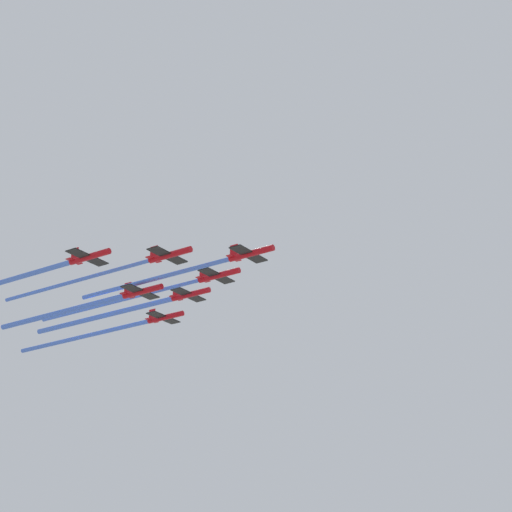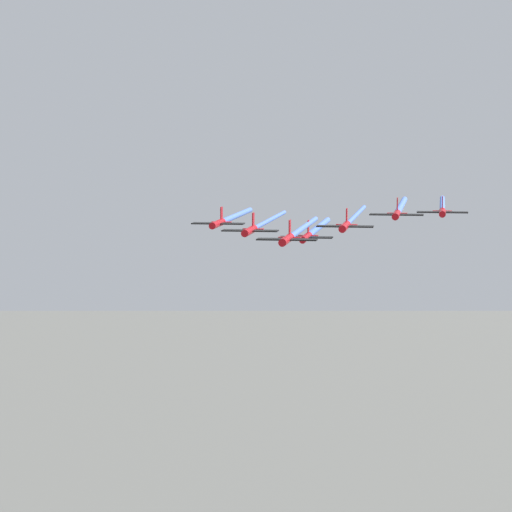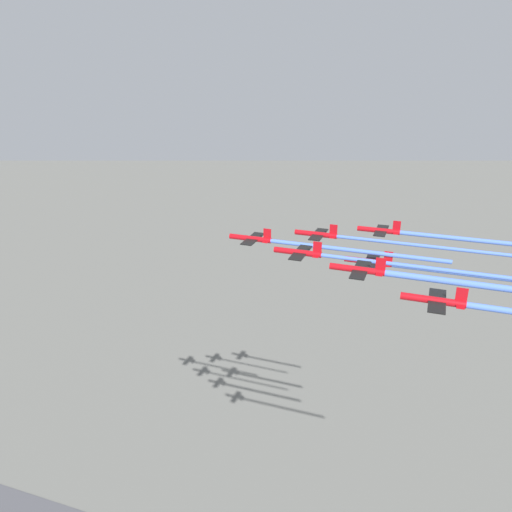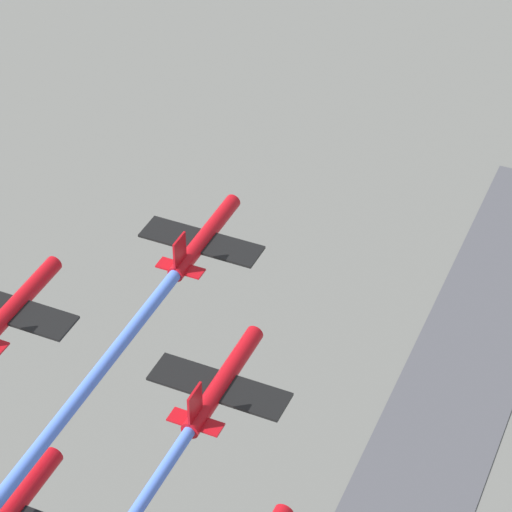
# 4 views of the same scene
# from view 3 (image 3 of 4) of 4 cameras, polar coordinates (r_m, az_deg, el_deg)

# --- Properties ---
(jet_0) EXTENTS (10.40, 10.95, 3.66)m
(jet_0) POSITION_cam_3_polar(r_m,az_deg,el_deg) (123.98, -0.47, 2.03)
(jet_0) COLOR #B20C14
(jet_1) EXTENTS (10.40, 10.95, 3.66)m
(jet_1) POSITION_cam_3_polar(r_m,az_deg,el_deg) (111.66, 4.99, 0.44)
(jet_1) COLOR #B20C14
(jet_2) EXTENTS (10.40, 10.95, 3.66)m
(jet_2) POSITION_cam_3_polar(r_m,az_deg,el_deg) (127.76, 7.04, 2.50)
(jet_2) COLOR #B20C14
(jet_3) EXTENTS (10.40, 10.95, 3.66)m
(jet_3) POSITION_cam_3_polar(r_m,az_deg,el_deg) (100.69, 11.71, -1.51)
(jet_3) COLOR #B20C14
(jet_4) EXTENTS (10.40, 10.95, 3.66)m
(jet_4) POSITION_cam_3_polar(r_m,az_deg,el_deg) (118.23, 12.89, -0.61)
(jet_4) COLOR #B20C14
(jet_5) EXTENTS (10.40, 10.95, 3.66)m
(jet_5) POSITION_cam_3_polar(r_m,az_deg,el_deg) (133.61, 14.01, 2.87)
(jet_5) COLOR #B20C14
(jet_6) EXTENTS (10.40, 10.95, 3.66)m
(jet_6) POSITION_cam_3_polar(r_m,az_deg,el_deg) (92.23, 19.82, -4.78)
(jet_6) COLOR #B20C14
(smoke_trail_0) EXTENTS (5.37, 41.65, 0.98)m
(smoke_trail_0) POSITION_cam_3_polar(r_m,az_deg,el_deg) (117.87, 11.39, 0.58)
(smoke_trail_0) COLOR #4C72D8
(smoke_trail_1) EXTENTS (6.01, 48.91, 0.85)m
(smoke_trail_1) POSITION_cam_3_polar(r_m,az_deg,el_deg) (108.40, 20.21, -1.47)
(smoke_trail_1) COLOR #4C72D8
(smoke_trail_2) EXTENTS (5.41, 43.38, 0.84)m
(smoke_trail_2) POSITION_cam_3_polar(r_m,az_deg,el_deg) (124.89, 19.05, 1.05)
(smoke_trail_2) COLOR #4C72D8
(smoke_trail_3) EXTENTS (5.98, 44.83, 1.27)m
(smoke_trail_3) POSITION_cam_3_polar(r_m,az_deg,el_deg) (101.08, 27.26, -3.42)
(smoke_trail_3) COLOR #4C72D8
(smoke_trail_4) EXTENTS (5.37, 39.13, 1.26)m
(smoke_trail_4) POSITION_cam_3_polar(r_m,az_deg,el_deg) (118.23, 24.75, -2.08)
(smoke_trail_4) COLOR #4C72D8
(smoke_trail_5) EXTENTS (4.77, 34.69, 1.12)m
(smoke_trail_5) POSITION_cam_3_polar(r_m,az_deg,el_deg) (133.43, 23.56, 1.68)
(smoke_trail_5) COLOR #4C72D8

